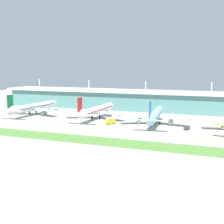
{
  "coord_description": "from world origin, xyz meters",
  "views": [
    {
      "loc": [
        77.35,
        -179.97,
        39.38
      ],
      "look_at": [
        -7.36,
        29.91,
        7.0
      ],
      "focal_mm": 50.79,
      "sensor_mm": 36.0,
      "label": 1
    }
  ],
  "objects_px": {
    "airliner_nearest": "(34,107)",
    "airliner_near_middle": "(96,110)",
    "airliner_far_middle": "(155,115)",
    "fuel_truck": "(110,121)",
    "pushback_tug": "(187,128)"
  },
  "relations": [
    {
      "from": "airliner_far_middle",
      "to": "fuel_truck",
      "type": "bearing_deg",
      "value": -158.06
    },
    {
      "from": "pushback_tug",
      "to": "fuel_truck",
      "type": "height_order",
      "value": "fuel_truck"
    },
    {
      "from": "airliner_nearest",
      "to": "airliner_far_middle",
      "type": "distance_m",
      "value": 104.1
    },
    {
      "from": "airliner_near_middle",
      "to": "airliner_far_middle",
      "type": "relative_size",
      "value": 1.02
    },
    {
      "from": "airliner_nearest",
      "to": "pushback_tug",
      "type": "relative_size",
      "value": 13.91
    },
    {
      "from": "airliner_near_middle",
      "to": "pushback_tug",
      "type": "relative_size",
      "value": 13.82
    },
    {
      "from": "airliner_nearest",
      "to": "fuel_truck",
      "type": "bearing_deg",
      "value": -12.51
    },
    {
      "from": "airliner_nearest",
      "to": "pushback_tug",
      "type": "xyz_separation_m",
      "value": [
        127.44,
        -17.13,
        -5.35
      ]
    },
    {
      "from": "airliner_near_middle",
      "to": "fuel_truck",
      "type": "height_order",
      "value": "airliner_near_middle"
    },
    {
      "from": "airliner_nearest",
      "to": "airliner_near_middle",
      "type": "xyz_separation_m",
      "value": [
        56.51,
        1.03,
        -0.0
      ]
    },
    {
      "from": "pushback_tug",
      "to": "airliner_far_middle",
      "type": "bearing_deg",
      "value": 152.58
    },
    {
      "from": "airliner_far_middle",
      "to": "pushback_tug",
      "type": "bearing_deg",
      "value": -27.42
    },
    {
      "from": "airliner_near_middle",
      "to": "airliner_far_middle",
      "type": "height_order",
      "value": "same"
    },
    {
      "from": "airliner_near_middle",
      "to": "airliner_far_middle",
      "type": "bearing_deg",
      "value": -7.18
    },
    {
      "from": "airliner_near_middle",
      "to": "pushback_tug",
      "type": "xyz_separation_m",
      "value": [
        70.93,
        -18.16,
        -5.35
      ]
    }
  ]
}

